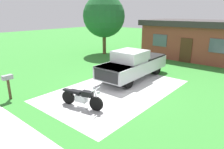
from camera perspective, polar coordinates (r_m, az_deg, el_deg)
name	(u,v)px	position (r m, az deg, el deg)	size (l,w,h in m)	color
ground_plane	(116,90)	(11.44, 1.26, -4.40)	(80.00, 80.00, 0.00)	#348131
driveway_pad	(116,90)	(11.44, 1.26, -4.38)	(5.08, 8.24, 0.01)	beige
sidewalk_strip	(8,139)	(8.20, -27.24, -15.79)	(36.00, 1.80, 0.01)	silver
motorcycle	(82,98)	(9.38, -8.49, -6.47)	(2.18, 0.85, 1.09)	black
pickup_truck	(134,64)	(13.39, 6.19, 3.02)	(2.10, 5.66, 1.90)	black
mailbox	(8,81)	(11.21, -27.35, -1.54)	(0.26, 0.48, 1.26)	#4C3823
shade_tree	(104,16)	(21.19, -2.28, 16.11)	(4.23, 4.23, 5.94)	brown
neighbor_house	(197,39)	(20.94, 22.79, 9.24)	(9.60, 5.60, 3.50)	brown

